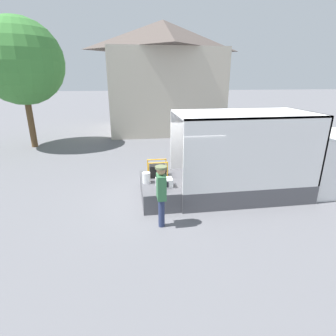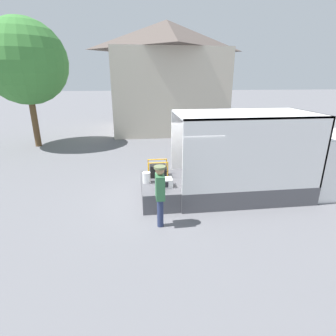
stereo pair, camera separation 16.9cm
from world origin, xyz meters
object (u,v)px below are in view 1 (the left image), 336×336
object	(u,v)px
portable_generator	(158,170)
street_tree	(21,62)
box_truck	(286,168)
microwave	(164,183)
worker_person	(161,190)
orange_bucket	(146,178)

from	to	relation	value
portable_generator	street_tree	distance (m)	11.23
box_truck	microwave	bearing A→B (deg)	-174.22
portable_generator	worker_person	xyz separation A→B (m)	(-0.17, -2.32, 0.26)
orange_bucket	portable_generator	bearing A→B (deg)	50.50
box_truck	microwave	size ratio (longest dim) A/B	12.73
worker_person	street_tree	distance (m)	12.82
microwave	portable_generator	bearing A→B (deg)	95.51
box_truck	microwave	distance (m)	4.66
box_truck	worker_person	bearing A→B (deg)	-159.59
box_truck	orange_bucket	world-z (taller)	box_truck
microwave	portable_generator	size ratio (longest dim) A/B	0.76
orange_bucket	street_tree	distance (m)	11.38
street_tree	worker_person	bearing A→B (deg)	-57.11
worker_person	street_tree	bearing A→B (deg)	122.89
portable_generator	orange_bucket	size ratio (longest dim) A/B	1.91
portable_generator	worker_person	bearing A→B (deg)	-94.11
box_truck	portable_generator	xyz separation A→B (m)	(-4.73, 0.50, -0.04)
box_truck	street_tree	size ratio (longest dim) A/B	0.95
orange_bucket	worker_person	xyz separation A→B (m)	(0.30, -1.76, 0.30)
portable_generator	street_tree	size ratio (longest dim) A/B	0.10
orange_bucket	street_tree	world-z (taller)	street_tree
orange_bucket	street_tree	size ratio (longest dim) A/B	0.05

